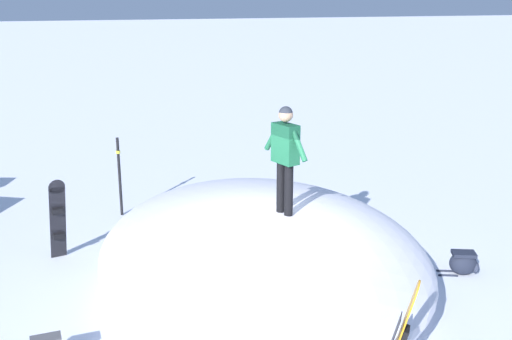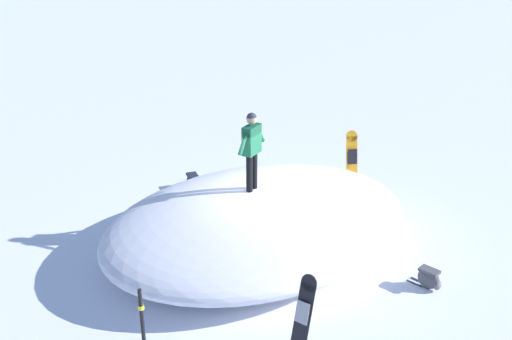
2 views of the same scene
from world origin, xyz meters
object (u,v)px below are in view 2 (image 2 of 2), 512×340
object	(u,v)px
snowboard_primary_upright	(352,163)
snowboard_secondary_upright	(302,321)
snowboarder_standing	(252,144)
trail_marker_pole	(144,335)
backpack_near	(429,278)
backpack_far	(193,181)

from	to	relation	value
snowboard_primary_upright	snowboard_secondary_upright	distance (m)	6.54
snowboarder_standing	trail_marker_pole	world-z (taller)	snowboarder_standing
backpack_near	trail_marker_pole	world-z (taller)	trail_marker_pole
snowboard_primary_upright	trail_marker_pole	bearing A→B (deg)	-75.17
snowboard_secondary_upright	backpack_near	world-z (taller)	snowboard_secondary_upright
backpack_far	trail_marker_pole	bearing A→B (deg)	-44.07
backpack_near	snowboarder_standing	bearing A→B (deg)	-162.54
snowboarder_standing	backpack_far	distance (m)	3.72
backpack_near	snowboard_primary_upright	bearing A→B (deg)	148.37
snowboarder_standing	trail_marker_pole	distance (m)	4.91
trail_marker_pole	backpack_near	bearing A→B (deg)	72.94
snowboarder_standing	trail_marker_pole	bearing A→B (deg)	-63.74
snowboarder_standing	snowboard_primary_upright	world-z (taller)	snowboarder_standing
snowboarder_standing	backpack_far	xyz separation A→B (m)	(-3.01, 0.71, -2.06)
snowboard_secondary_upright	snowboard_primary_upright	bearing A→B (deg)	121.05
snowboarder_standing	snowboard_primary_upright	xyz separation A→B (m)	(0.05, 3.45, -1.40)
snowboard_primary_upright	backpack_near	bearing A→B (deg)	-31.63
snowboarder_standing	backpack_far	bearing A→B (deg)	166.73
backpack_far	trail_marker_pole	distance (m)	7.13
snowboard_primary_upright	backpack_far	size ratio (longest dim) A/B	2.36
snowboard_primary_upright	trail_marker_pole	size ratio (longest dim) A/B	0.98
backpack_far	trail_marker_pole	world-z (taller)	trail_marker_pole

